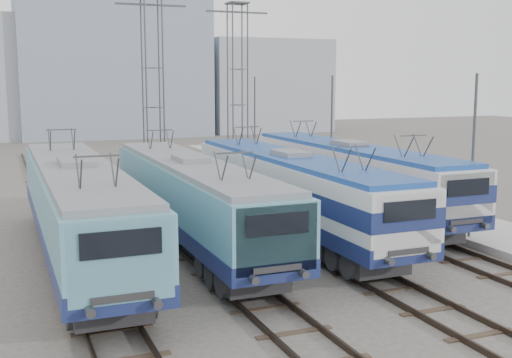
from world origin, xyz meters
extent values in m
plane|color=#514C47|center=(0.00, 0.00, 0.00)|extent=(160.00, 160.00, 0.00)
cube|color=#9E9E99|center=(10.20, 8.00, 0.15)|extent=(4.00, 70.00, 0.30)
cube|color=navy|center=(-6.75, 5.13, 1.38)|extent=(2.85, 17.97, 0.60)
cube|color=teal|center=(-6.75, 5.13, 2.58)|extent=(2.80, 17.97, 1.80)
cube|color=teal|center=(-6.75, -3.50, 2.40)|extent=(2.57, 0.70, 2.04)
cube|color=slate|center=(-6.75, 5.13, 3.57)|extent=(2.57, 17.25, 0.20)
cube|color=#262628|center=(-6.75, -0.86, 0.63)|extent=(2.10, 3.59, 0.67)
cube|color=#262628|center=(-6.75, 11.12, 0.63)|extent=(2.10, 3.59, 0.67)
cube|color=navy|center=(-2.25, 5.75, 1.33)|extent=(2.73, 17.24, 0.57)
cube|color=teal|center=(-2.25, 5.75, 2.48)|extent=(2.68, 17.24, 1.72)
cube|color=teal|center=(-2.25, -2.53, 2.31)|extent=(2.47, 0.67, 1.95)
cube|color=slate|center=(-2.25, 5.75, 3.44)|extent=(2.47, 16.55, 0.19)
cube|color=#262628|center=(-2.25, 0.01, 0.61)|extent=(2.01, 3.45, 0.65)
cube|color=#262628|center=(-2.25, 11.50, 0.61)|extent=(2.01, 3.45, 0.65)
cube|color=navy|center=(2.25, 5.95, 1.33)|extent=(2.74, 17.29, 0.58)
cube|color=silver|center=(2.25, 5.95, 2.49)|extent=(2.69, 17.29, 1.73)
cube|color=navy|center=(2.25, 5.95, 2.44)|extent=(2.73, 17.31, 0.67)
cube|color=silver|center=(2.25, -2.36, 2.31)|extent=(2.47, 0.67, 1.96)
cube|color=navy|center=(2.25, 5.95, 3.45)|extent=(2.47, 16.60, 0.19)
cube|color=#262628|center=(2.25, 0.19, 0.61)|extent=(2.02, 3.46, 0.65)
cube|color=#262628|center=(2.25, 11.71, 0.61)|extent=(2.02, 3.46, 0.65)
cube|color=navy|center=(6.75, 8.73, 1.34)|extent=(2.76, 17.41, 0.58)
cube|color=silver|center=(6.75, 8.73, 2.50)|extent=(2.71, 17.41, 1.74)
cube|color=navy|center=(6.75, 8.73, 2.45)|extent=(2.75, 17.43, 0.68)
cube|color=silver|center=(6.75, 0.37, 2.33)|extent=(2.49, 0.68, 1.97)
cube|color=navy|center=(6.75, 8.73, 3.47)|extent=(2.49, 16.71, 0.19)
cube|color=#262628|center=(6.75, 2.93, 0.62)|extent=(2.03, 3.48, 0.65)
cube|color=#262628|center=(6.75, 14.54, 0.62)|extent=(2.03, 3.48, 0.65)
cylinder|color=#3F4247|center=(-0.55, 21.45, 6.00)|extent=(0.10, 0.10, 12.00)
cylinder|color=#3F4247|center=(0.55, 21.45, 6.00)|extent=(0.10, 0.10, 12.00)
cylinder|color=#3F4247|center=(-0.55, 22.55, 6.00)|extent=(0.10, 0.10, 12.00)
cylinder|color=#3F4247|center=(0.55, 22.55, 6.00)|extent=(0.10, 0.10, 12.00)
cube|color=#3F4247|center=(0.00, 22.00, 11.40)|extent=(4.50, 0.12, 0.12)
cylinder|color=#3F4247|center=(5.95, 23.45, 6.00)|extent=(0.10, 0.10, 12.00)
cylinder|color=#3F4247|center=(7.05, 23.45, 6.00)|extent=(0.10, 0.10, 12.00)
cylinder|color=#3F4247|center=(5.95, 24.55, 6.00)|extent=(0.10, 0.10, 12.00)
cylinder|color=#3F4247|center=(7.05, 24.55, 6.00)|extent=(0.10, 0.10, 12.00)
cube|color=#3F4247|center=(6.50, 24.00, 11.40)|extent=(4.50, 0.12, 0.12)
cylinder|color=#3F4247|center=(8.60, 2.00, 3.50)|extent=(0.12, 0.12, 7.00)
cylinder|color=#3F4247|center=(8.60, 14.00, 3.50)|extent=(0.12, 0.12, 7.00)
cylinder|color=#3F4247|center=(8.60, 26.00, 3.50)|extent=(0.12, 0.12, 7.00)
cube|color=gray|center=(4.00, 62.00, 9.00)|extent=(22.00, 14.00, 18.00)
cube|color=#9198A3|center=(24.00, 62.00, 6.00)|extent=(16.00, 12.00, 12.00)
camera|label=1|loc=(-9.30, -18.79, 6.70)|focal=45.00mm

